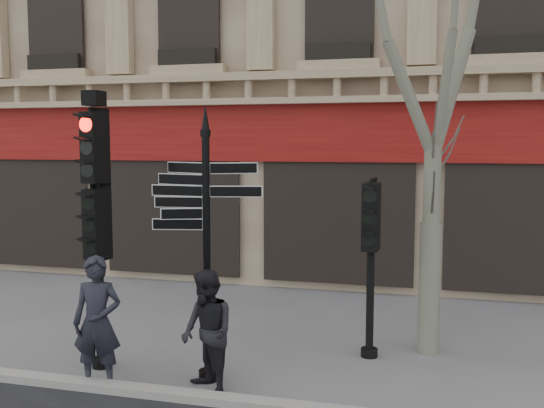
{
  "coord_description": "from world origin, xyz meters",
  "views": [
    {
      "loc": [
        1.99,
        -8.53,
        3.38
      ],
      "look_at": [
        -0.4,
        0.6,
        2.42
      ],
      "focal_mm": 40.0,
      "sensor_mm": 36.0,
      "label": 1
    }
  ],
  "objects_px": {
    "fingerpost": "(206,198)",
    "traffic_signal_secondary": "(371,236)",
    "pedestrian_b": "(207,332)",
    "traffic_signal_main": "(97,196)",
    "pedestrian_a": "(97,322)"
  },
  "relations": [
    {
      "from": "pedestrian_b",
      "to": "traffic_signal_secondary",
      "type": "bearing_deg",
      "value": 87.55
    },
    {
      "from": "pedestrian_b",
      "to": "fingerpost",
      "type": "bearing_deg",
      "value": 153.04
    },
    {
      "from": "traffic_signal_secondary",
      "to": "pedestrian_b",
      "type": "bearing_deg",
      "value": -131.05
    },
    {
      "from": "traffic_signal_main",
      "to": "pedestrian_b",
      "type": "relative_size",
      "value": 2.45
    },
    {
      "from": "fingerpost",
      "to": "pedestrian_a",
      "type": "height_order",
      "value": "fingerpost"
    },
    {
      "from": "fingerpost",
      "to": "traffic_signal_secondary",
      "type": "bearing_deg",
      "value": 34.77
    },
    {
      "from": "traffic_signal_main",
      "to": "pedestrian_a",
      "type": "bearing_deg",
      "value": -56.84
    },
    {
      "from": "fingerpost",
      "to": "traffic_signal_main",
      "type": "relative_size",
      "value": 0.95
    },
    {
      "from": "traffic_signal_secondary",
      "to": "pedestrian_a",
      "type": "bearing_deg",
      "value": -144.05
    },
    {
      "from": "pedestrian_a",
      "to": "pedestrian_b",
      "type": "relative_size",
      "value": 1.1
    },
    {
      "from": "traffic_signal_secondary",
      "to": "pedestrian_b",
      "type": "relative_size",
      "value": 1.65
    },
    {
      "from": "traffic_signal_main",
      "to": "traffic_signal_secondary",
      "type": "bearing_deg",
      "value": 26.37
    },
    {
      "from": "fingerpost",
      "to": "traffic_signal_secondary",
      "type": "relative_size",
      "value": 1.41
    },
    {
      "from": "traffic_signal_main",
      "to": "fingerpost",
      "type": "bearing_deg",
      "value": 2.7
    },
    {
      "from": "fingerpost",
      "to": "pedestrian_b",
      "type": "relative_size",
      "value": 2.32
    }
  ]
}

